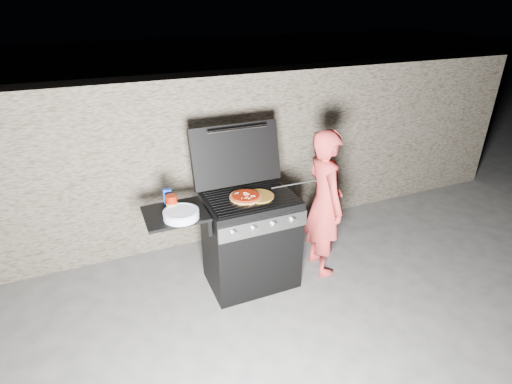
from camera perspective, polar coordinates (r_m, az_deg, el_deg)
name	(u,v)px	position (r m, az deg, el deg)	size (l,w,h in m)	color
ground	(251,280)	(3.99, -0.68, -12.46)	(50.00, 50.00, 0.00)	#4B4B4A
stone_wall	(214,158)	(4.40, -5.96, 4.87)	(8.00, 0.35, 1.80)	slate
gas_grill	(225,247)	(3.65, -4.38, -7.80)	(1.34, 0.79, 0.91)	black
pizza_topped	(246,196)	(3.47, -1.48, -0.61)	(0.28, 0.28, 0.03)	tan
pizza_plain	(259,196)	(3.49, 0.39, -0.59)	(0.27, 0.27, 0.01)	#B5852C
sauce_jar	(172,203)	(3.32, -11.95, -1.59)	(0.09, 0.09, 0.14)	maroon
blue_carton	(168,197)	(3.43, -12.46, -0.71)	(0.07, 0.04, 0.15)	#1134A7
plate_stack	(181,214)	(3.23, -10.65, -3.16)	(0.28, 0.28, 0.07)	silver
person	(324,203)	(3.83, 9.73, -1.61)	(0.53, 0.35, 1.46)	#C93835
tongs	(297,184)	(3.65, 5.85, 1.20)	(0.01, 0.01, 0.47)	black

